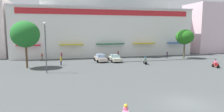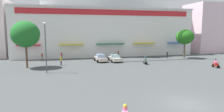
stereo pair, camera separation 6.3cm
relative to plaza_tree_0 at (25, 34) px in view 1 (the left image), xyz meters
name	(u,v)px [view 1 (the left image)]	position (x,y,z in m)	size (l,w,h in m)	color
ground_plane	(134,72)	(16.19, -7.44, -5.58)	(128.00, 128.00, 0.00)	#44494A
colonial_building	(104,18)	(16.19, 15.85, 3.93)	(42.86, 17.24, 21.29)	white
flank_building_right	(210,28)	(47.51, 14.66, 1.26)	(13.02, 9.25, 13.67)	silver
plaza_tree_0	(25,34)	(0.00, 0.00, 0.00)	(4.56, 4.31, 7.75)	brown
plaza_tree_1	(185,37)	(32.05, 3.88, -0.79)	(3.99, 3.60, 6.44)	brown
parked_car_0	(101,58)	(13.07, 3.66, -4.82)	(2.42, 4.17, 1.51)	beige
parked_car_1	(115,58)	(15.91, 3.17, -4.88)	(2.30, 4.44, 1.36)	beige
scooter_rider_1	(216,64)	(30.74, -7.12, -4.97)	(0.59, 1.37, 1.48)	black
scooter_rider_4	(145,61)	(20.61, -1.17, -4.99)	(0.80, 1.52, 1.43)	black
pedestrian_0	(62,55)	(5.46, 7.91, -4.62)	(0.34, 0.34, 1.68)	black
pedestrian_1	(167,54)	(28.47, 4.94, -4.59)	(0.42, 0.42, 1.70)	black
pedestrian_2	(118,53)	(18.13, 8.71, -4.61)	(0.41, 0.41, 1.66)	black
pedestrian_3	(42,56)	(1.53, 8.07, -4.67)	(0.41, 0.41, 1.60)	slate
pedestrian_4	(61,60)	(5.45, 1.28, -4.65)	(0.51, 0.51, 1.64)	#2E244C
streetlamp_near	(46,44)	(3.50, -4.79, -1.31)	(0.40, 0.40, 7.37)	#474C51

